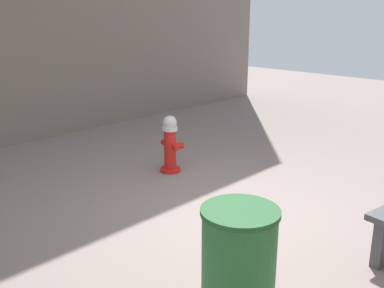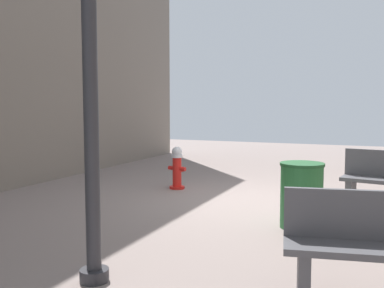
% 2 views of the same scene
% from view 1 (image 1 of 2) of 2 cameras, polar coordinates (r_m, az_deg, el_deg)
% --- Properties ---
extents(ground_plane, '(23.40, 23.40, 0.00)m').
position_cam_1_polar(ground_plane, '(5.35, 4.95, -8.99)').
color(ground_plane, gray).
extents(fire_hydrant, '(0.41, 0.38, 0.85)m').
position_cam_1_polar(fire_hydrant, '(6.59, -2.76, 0.01)').
color(fire_hydrant, red).
rests_on(fire_hydrant, ground_plane).
extents(trash_bin, '(0.60, 0.60, 0.90)m').
position_cam_1_polar(trash_bin, '(3.58, 5.94, -14.76)').
color(trash_bin, '#266633').
rests_on(trash_bin, ground_plane).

